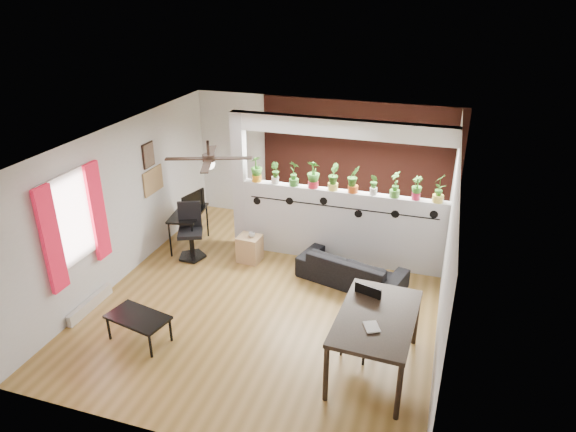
# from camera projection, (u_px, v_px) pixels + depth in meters

# --- Properties ---
(room_shell) EXTENTS (6.30, 7.10, 2.90)m
(room_shell) POSITION_uv_depth(u_px,v_px,m) (270.00, 223.00, 7.76)
(room_shell) COLOR brown
(room_shell) RESTS_ON ground
(partition_wall) EXTENTS (3.60, 0.18, 1.35)m
(partition_wall) POSITION_uv_depth(u_px,v_px,m) (341.00, 226.00, 9.10)
(partition_wall) COLOR #BCBCC1
(partition_wall) RESTS_ON ground
(ceiling_header) EXTENTS (3.60, 0.18, 0.30)m
(ceiling_header) POSITION_uv_depth(u_px,v_px,m) (346.00, 128.00, 8.36)
(ceiling_header) COLOR white
(ceiling_header) RESTS_ON room_shell
(pier_column) EXTENTS (0.22, 0.20, 2.60)m
(pier_column) POSITION_uv_depth(u_px,v_px,m) (240.00, 182.00, 9.37)
(pier_column) COLOR #BCBCC1
(pier_column) RESTS_ON ground
(brick_panel) EXTENTS (3.90, 0.05, 2.60)m
(brick_panel) POSITION_uv_depth(u_px,v_px,m) (358.00, 167.00, 10.11)
(brick_panel) COLOR #96392B
(brick_panel) RESTS_ON ground
(vine_decal) EXTENTS (3.31, 0.01, 0.30)m
(vine_decal) POSITION_uv_depth(u_px,v_px,m) (341.00, 207.00, 8.85)
(vine_decal) COLOR black
(vine_decal) RESTS_ON partition_wall
(window_assembly) EXTENTS (0.09, 1.30, 1.55)m
(window_assembly) POSITION_uv_depth(u_px,v_px,m) (73.00, 221.00, 7.34)
(window_assembly) COLOR white
(window_assembly) RESTS_ON room_shell
(baseboard_heater) EXTENTS (0.08, 1.00, 0.18)m
(baseboard_heater) POSITION_uv_depth(u_px,v_px,m) (90.00, 304.00, 7.92)
(baseboard_heater) COLOR beige
(baseboard_heater) RESTS_ON ground
(corkboard) EXTENTS (0.03, 0.60, 0.45)m
(corkboard) POSITION_uv_depth(u_px,v_px,m) (153.00, 181.00, 9.27)
(corkboard) COLOR #957248
(corkboard) RESTS_ON room_shell
(framed_art) EXTENTS (0.03, 0.34, 0.44)m
(framed_art) POSITION_uv_depth(u_px,v_px,m) (148.00, 155.00, 9.02)
(framed_art) COLOR #8C7259
(framed_art) RESTS_ON room_shell
(ceiling_fan) EXTENTS (1.19, 1.19, 0.43)m
(ceiling_fan) POSITION_uv_depth(u_px,v_px,m) (209.00, 160.00, 7.30)
(ceiling_fan) COLOR black
(ceiling_fan) RESTS_ON room_shell
(potted_plant_0) EXTENTS (0.29, 0.31, 0.47)m
(potted_plant_0) POSITION_uv_depth(u_px,v_px,m) (256.00, 168.00, 9.15)
(potted_plant_0) COLOR orange
(potted_plant_0) RESTS_ON partition_wall
(potted_plant_1) EXTENTS (0.24, 0.22, 0.38)m
(potted_plant_1) POSITION_uv_depth(u_px,v_px,m) (275.00, 172.00, 9.07)
(potted_plant_1) COLOR silver
(potted_plant_1) RESTS_ON partition_wall
(potted_plant_2) EXTENTS (0.30, 0.28, 0.46)m
(potted_plant_2) POSITION_uv_depth(u_px,v_px,m) (294.00, 172.00, 8.96)
(potted_plant_2) COLOR #3C822F
(potted_plant_2) RESTS_ON partition_wall
(potted_plant_3) EXTENTS (0.30, 0.26, 0.49)m
(potted_plant_3) POSITION_uv_depth(u_px,v_px,m) (313.00, 174.00, 8.86)
(potted_plant_3) COLOR red
(potted_plant_3) RESTS_ON partition_wall
(potted_plant_4) EXTENTS (0.24, 0.28, 0.47)m
(potted_plant_4) POSITION_uv_depth(u_px,v_px,m) (333.00, 176.00, 8.76)
(potted_plant_4) COLOR #ECD453
(potted_plant_4) RESTS_ON partition_wall
(potted_plant_5) EXTENTS (0.32, 0.32, 0.48)m
(potted_plant_5) POSITION_uv_depth(u_px,v_px,m) (354.00, 178.00, 8.67)
(potted_plant_5) COLOR #C44E17
(potted_plant_5) RESTS_ON partition_wall
(potted_plant_6) EXTENTS (0.21, 0.22, 0.36)m
(potted_plant_6) POSITION_uv_depth(u_px,v_px,m) (374.00, 184.00, 8.59)
(potted_plant_6) COLOR silver
(potted_plant_6) RESTS_ON partition_wall
(potted_plant_7) EXTENTS (0.27, 0.29, 0.45)m
(potted_plant_7) POSITION_uv_depth(u_px,v_px,m) (395.00, 184.00, 8.48)
(potted_plant_7) COLOR #478A32
(potted_plant_7) RESTS_ON partition_wall
(potted_plant_8) EXTENTS (0.25, 0.24, 0.40)m
(potted_plant_8) POSITION_uv_depth(u_px,v_px,m) (417.00, 187.00, 8.39)
(potted_plant_8) COLOR #BA1D42
(potted_plant_8) RESTS_ON partition_wall
(potted_plant_9) EXTENTS (0.31, 0.33, 0.49)m
(potted_plant_9) POSITION_uv_depth(u_px,v_px,m) (439.00, 187.00, 8.28)
(potted_plant_9) COLOR #E1CA4F
(potted_plant_9) RESTS_ON partition_wall
(sofa) EXTENTS (1.82, 1.09, 0.50)m
(sofa) POSITION_uv_depth(u_px,v_px,m) (351.00, 269.00, 8.57)
(sofa) COLOR black
(sofa) RESTS_ON ground
(cube_shelf) EXTENTS (0.42, 0.38, 0.49)m
(cube_shelf) POSITION_uv_depth(u_px,v_px,m) (250.00, 249.00, 9.25)
(cube_shelf) COLOR #A67F57
(cube_shelf) RESTS_ON ground
(cup) EXTENTS (0.14, 0.14, 0.09)m
(cup) POSITION_uv_depth(u_px,v_px,m) (252.00, 235.00, 9.12)
(cup) COLOR gray
(cup) RESTS_ON cube_shelf
(computer_desk) EXTENTS (0.66, 1.05, 0.71)m
(computer_desk) POSITION_uv_depth(u_px,v_px,m) (188.00, 215.00, 9.60)
(computer_desk) COLOR black
(computer_desk) RESTS_ON ground
(monitor) EXTENTS (0.34, 0.13, 0.19)m
(monitor) POSITION_uv_depth(u_px,v_px,m) (191.00, 204.00, 9.66)
(monitor) COLOR black
(monitor) RESTS_ON computer_desk
(office_chair) EXTENTS (0.57, 0.57, 1.02)m
(office_chair) POSITION_uv_depth(u_px,v_px,m) (191.00, 235.00, 9.30)
(office_chair) COLOR black
(office_chair) RESTS_ON ground
(dining_table) EXTENTS (1.01, 1.59, 0.84)m
(dining_table) POSITION_uv_depth(u_px,v_px,m) (376.00, 322.00, 6.42)
(dining_table) COLOR black
(dining_table) RESTS_ON ground
(book) EXTENTS (0.25, 0.28, 0.02)m
(book) POSITION_uv_depth(u_px,v_px,m) (365.00, 328.00, 6.14)
(book) COLOR gray
(book) RESTS_ON dining_table
(folding_chair) EXTENTS (0.50, 0.50, 0.99)m
(folding_chair) POSITION_uv_depth(u_px,v_px,m) (363.00, 315.00, 6.84)
(folding_chair) COLOR black
(folding_chair) RESTS_ON ground
(coffee_table) EXTENTS (0.95, 0.65, 0.40)m
(coffee_table) POSITION_uv_depth(u_px,v_px,m) (138.00, 319.00, 7.13)
(coffee_table) COLOR black
(coffee_table) RESTS_ON ground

